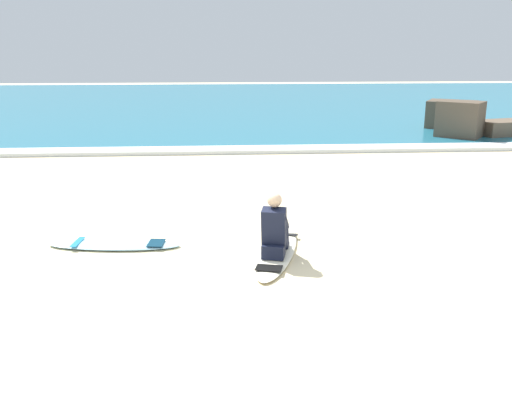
{
  "coord_description": "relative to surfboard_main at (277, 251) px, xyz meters",
  "views": [
    {
      "loc": [
        -0.38,
        -7.6,
        3.05
      ],
      "look_at": [
        0.24,
        1.58,
        0.55
      ],
      "focal_mm": 39.62,
      "sensor_mm": 36.0,
      "label": 1
    }
  ],
  "objects": [
    {
      "name": "ground_plane",
      "position": [
        -0.48,
        -0.38,
        -0.04
      ],
      "size": [
        80.0,
        80.0,
        0.0
      ],
      "primitive_type": "plane",
      "color": "beige"
    },
    {
      "name": "sea",
      "position": [
        -0.48,
        22.08,
        0.01
      ],
      "size": [
        80.0,
        28.0,
        0.1
      ],
      "primitive_type": "cube",
      "color": "teal",
      "rests_on": "ground"
    },
    {
      "name": "surfboard_main",
      "position": [
        0.0,
        0.0,
        0.0
      ],
      "size": [
        1.11,
        2.49,
        0.08
      ],
      "color": "#EFE5C6",
      "rests_on": "ground"
    },
    {
      "name": "surfboard_spare_near",
      "position": [
        -2.5,
        0.45,
        0.0
      ],
      "size": [
        2.1,
        0.72,
        0.08
      ],
      "color": "#9ED1E5",
      "rests_on": "ground"
    },
    {
      "name": "surfer_seated",
      "position": [
        -0.06,
        -0.24,
        0.4
      ],
      "size": [
        0.49,
        0.76,
        0.95
      ],
      "color": "black",
      "rests_on": "surfboard_main"
    },
    {
      "name": "rock_outcrop_distant",
      "position": [
        7.64,
        11.05,
        0.49
      ],
      "size": [
        3.35,
        3.81,
        1.26
      ],
      "color": "brown",
      "rests_on": "ground"
    },
    {
      "name": "breaking_foam",
      "position": [
        -0.48,
        8.38,
        0.02
      ],
      "size": [
        80.0,
        0.9,
        0.11
      ],
      "primitive_type": "cube",
      "color": "white",
      "rests_on": "ground"
    }
  ]
}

